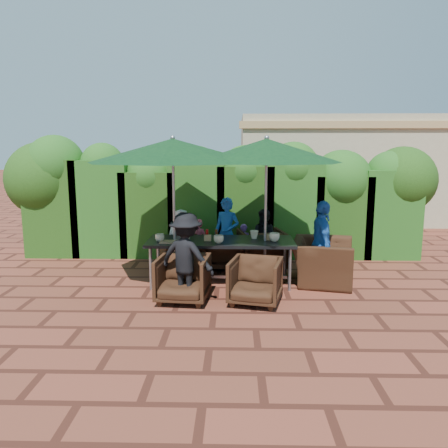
{
  "coord_description": "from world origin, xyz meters",
  "views": [
    {
      "loc": [
        0.28,
        -6.87,
        2.25
      ],
      "look_at": [
        0.1,
        0.4,
        0.99
      ],
      "focal_mm": 35.0,
      "sensor_mm": 36.0,
      "label": 1
    }
  ],
  "objects_px": {
    "chair_end_right": "(322,254)",
    "umbrella_left": "(173,151)",
    "dining_table": "(221,244)",
    "chair_near_left": "(183,276)",
    "chair_near_right": "(255,279)",
    "chair_far_mid": "(224,249)",
    "umbrella_right": "(267,151)",
    "chair_far_left": "(179,250)",
    "chair_far_right": "(261,248)"
  },
  "relations": [
    {
      "from": "umbrella_right",
      "to": "chair_near_right",
      "type": "relative_size",
      "value": 3.32
    },
    {
      "from": "chair_far_right",
      "to": "chair_near_right",
      "type": "xyz_separation_m",
      "value": [
        -0.2,
        -1.86,
        -0.04
      ]
    },
    {
      "from": "dining_table",
      "to": "chair_near_left",
      "type": "bearing_deg",
      "value": -121.49
    },
    {
      "from": "umbrella_right",
      "to": "chair_far_left",
      "type": "distance_m",
      "value": 2.59
    },
    {
      "from": "dining_table",
      "to": "umbrella_left",
      "type": "height_order",
      "value": "umbrella_left"
    },
    {
      "from": "dining_table",
      "to": "chair_end_right",
      "type": "distance_m",
      "value": 1.73
    },
    {
      "from": "chair_far_right",
      "to": "dining_table",
      "type": "bearing_deg",
      "value": 40.05
    },
    {
      "from": "chair_far_left",
      "to": "chair_end_right",
      "type": "xyz_separation_m",
      "value": [
        2.53,
        -0.8,
        0.12
      ]
    },
    {
      "from": "chair_near_left",
      "to": "chair_far_left",
      "type": "bearing_deg",
      "value": 104.88
    },
    {
      "from": "umbrella_left",
      "to": "chair_near_left",
      "type": "distance_m",
      "value": 2.02
    },
    {
      "from": "chair_far_left",
      "to": "chair_near_right",
      "type": "xyz_separation_m",
      "value": [
        1.35,
        -1.85,
        0.0
      ]
    },
    {
      "from": "chair_far_mid",
      "to": "chair_end_right",
      "type": "distance_m",
      "value": 1.88
    },
    {
      "from": "dining_table",
      "to": "umbrella_right",
      "type": "xyz_separation_m",
      "value": [
        0.74,
        -0.02,
        1.54
      ]
    },
    {
      "from": "dining_table",
      "to": "chair_far_mid",
      "type": "xyz_separation_m",
      "value": [
        0.03,
        0.93,
        -0.3
      ]
    },
    {
      "from": "dining_table",
      "to": "chair_near_left",
      "type": "distance_m",
      "value": 1.06
    },
    {
      "from": "chair_far_left",
      "to": "chair_near_left",
      "type": "distance_m",
      "value": 1.81
    },
    {
      "from": "chair_far_mid",
      "to": "chair_end_right",
      "type": "xyz_separation_m",
      "value": [
        1.69,
        -0.82,
        0.11
      ]
    },
    {
      "from": "dining_table",
      "to": "chair_end_right",
      "type": "bearing_deg",
      "value": 3.79
    },
    {
      "from": "chair_end_right",
      "to": "umbrella_left",
      "type": "bearing_deg",
      "value": 106.61
    },
    {
      "from": "umbrella_right",
      "to": "chair_near_left",
      "type": "bearing_deg",
      "value": -146.19
    },
    {
      "from": "chair_end_right",
      "to": "dining_table",
      "type": "bearing_deg",
      "value": 106.52
    },
    {
      "from": "chair_near_right",
      "to": "chair_end_right",
      "type": "bearing_deg",
      "value": 55.02
    },
    {
      "from": "chair_near_left",
      "to": "dining_table",
      "type": "bearing_deg",
      "value": 64.37
    },
    {
      "from": "umbrella_left",
      "to": "umbrella_right",
      "type": "height_order",
      "value": "same"
    },
    {
      "from": "chair_far_left",
      "to": "umbrella_left",
      "type": "bearing_deg",
      "value": 69.01
    },
    {
      "from": "umbrella_left",
      "to": "chair_far_left",
      "type": "distance_m",
      "value": 2.09
    },
    {
      "from": "chair_near_right",
      "to": "chair_near_left",
      "type": "bearing_deg",
      "value": -170.22
    },
    {
      "from": "chair_far_mid",
      "to": "chair_far_right",
      "type": "distance_m",
      "value": 0.71
    },
    {
      "from": "umbrella_left",
      "to": "chair_far_mid",
      "type": "height_order",
      "value": "umbrella_left"
    },
    {
      "from": "chair_far_left",
      "to": "dining_table",
      "type": "bearing_deg",
      "value": 107.53
    },
    {
      "from": "dining_table",
      "to": "chair_near_left",
      "type": "height_order",
      "value": "chair_near_left"
    },
    {
      "from": "umbrella_left",
      "to": "chair_near_right",
      "type": "bearing_deg",
      "value": -34.19
    },
    {
      "from": "chair_near_right",
      "to": "dining_table",
      "type": "bearing_deg",
      "value": 133.17
    },
    {
      "from": "chair_near_left",
      "to": "chair_end_right",
      "type": "xyz_separation_m",
      "value": [
        2.25,
        0.98,
        0.11
      ]
    },
    {
      "from": "chair_near_left",
      "to": "umbrella_left",
      "type": "bearing_deg",
      "value": 111.5
    },
    {
      "from": "chair_far_mid",
      "to": "chair_near_left",
      "type": "distance_m",
      "value": 1.89
    },
    {
      "from": "umbrella_right",
      "to": "chair_near_right",
      "type": "bearing_deg",
      "value": -102.21
    },
    {
      "from": "dining_table",
      "to": "chair_far_right",
      "type": "relative_size",
      "value": 2.92
    },
    {
      "from": "chair_far_left",
      "to": "chair_end_right",
      "type": "relative_size",
      "value": 0.66
    },
    {
      "from": "chair_far_left",
      "to": "chair_far_mid",
      "type": "height_order",
      "value": "chair_far_mid"
    },
    {
      "from": "dining_table",
      "to": "chair_near_right",
      "type": "distance_m",
      "value": 1.12
    },
    {
      "from": "chair_far_mid",
      "to": "chair_near_left",
      "type": "bearing_deg",
      "value": 72.18
    },
    {
      "from": "chair_far_left",
      "to": "chair_near_left",
      "type": "xyz_separation_m",
      "value": [
        0.28,
        -1.79,
        0.01
      ]
    },
    {
      "from": "umbrella_right",
      "to": "chair_end_right",
      "type": "relative_size",
      "value": 2.2
    },
    {
      "from": "chair_near_right",
      "to": "chair_far_mid",
      "type": "bearing_deg",
      "value": 118.57
    },
    {
      "from": "chair_near_left",
      "to": "chair_near_right",
      "type": "bearing_deg",
      "value": 2.32
    },
    {
      "from": "chair_far_right",
      "to": "umbrella_right",
      "type": "bearing_deg",
      "value": 78.67
    },
    {
      "from": "chair_far_right",
      "to": "chair_near_right",
      "type": "distance_m",
      "value": 1.87
    },
    {
      "from": "chair_near_left",
      "to": "chair_near_right",
      "type": "height_order",
      "value": "chair_near_left"
    },
    {
      "from": "chair_far_mid",
      "to": "chair_near_right",
      "type": "xyz_separation_m",
      "value": [
        0.51,
        -1.87,
        -0.01
      ]
    }
  ]
}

